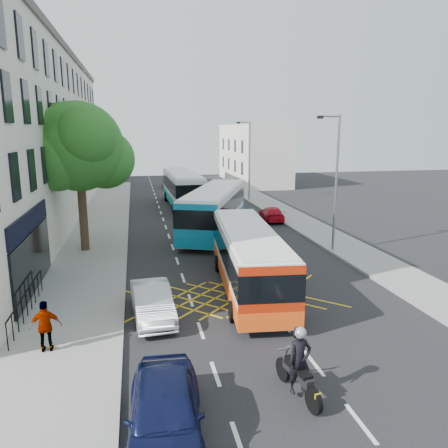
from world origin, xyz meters
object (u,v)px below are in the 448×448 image
distant_car_grey (171,182)px  bus_far (183,188)px  bus_mid (214,210)px  distant_car_silver (227,189)px  lamp_far (249,156)px  parked_car_silver (152,302)px  red_hatchback (272,214)px  lamp_near (335,176)px  pedestrian_far (46,326)px  bus_near (248,258)px  motorbike (299,364)px  parked_car_blue (165,413)px  street_tree (78,148)px

distant_car_grey → bus_far: bearing=-84.2°
bus_mid → distant_car_silver: 19.41m
lamp_far → distant_car_grey: size_ratio=1.70×
parked_car_silver → distant_car_grey: (4.17, 40.46, -0.02)m
red_hatchback → lamp_near: bearing=101.3°
distant_car_silver → red_hatchback: bearing=86.1°
pedestrian_far → distant_car_grey: bearing=-103.2°
lamp_far → bus_mid: size_ratio=0.68×
distant_car_silver → bus_far: bearing=43.0°
parked_car_silver → distant_car_grey: 40.68m
red_hatchback → distant_car_silver: size_ratio=1.06×
bus_near → pedestrian_far: size_ratio=6.02×
bus_far → motorbike: (-0.29, -31.85, -0.76)m
parked_car_blue → distant_car_grey: parked_car_blue is taller
bus_near → motorbike: (-0.76, -8.38, -0.54)m
red_hatchback → distant_car_silver: (-0.55, 15.24, 0.06)m
lamp_far → parked_car_silver: 29.91m
distant_car_grey → street_tree: bearing=-98.3°
lamp_near → distant_car_silver: 25.30m
bus_mid → bus_far: size_ratio=1.00×
street_tree → lamp_far: 22.57m
bus_mid → pedestrian_far: bearing=-96.6°
parked_car_silver → lamp_far: bearing=63.7°
street_tree → pedestrian_far: (0.08, -12.71, -5.27)m
lamp_near → distant_car_grey: 33.92m
pedestrian_far → parked_car_silver: bearing=-150.4°
motorbike → red_hatchback: (6.64, 23.28, -0.40)m
lamp_near → bus_near: (-6.58, -5.18, -3.10)m
lamp_far → bus_near: bearing=-104.6°
street_tree → lamp_far: size_ratio=1.10×
bus_far → lamp_near: bearing=-70.3°
street_tree → bus_mid: size_ratio=0.75×
parked_car_silver → distant_car_grey: size_ratio=0.87×
bus_near → bus_far: size_ratio=0.89×
pedestrian_far → motorbike: bearing=149.3°
bus_mid → parked_car_blue: (-5.00, -20.84, -0.95)m
parked_car_blue → pedestrian_far: (-3.53, 4.91, 0.26)m
lamp_far → parked_car_blue: (-11.10, -34.65, -3.85)m
lamp_near → bus_mid: lamp_near is taller
bus_far → parked_car_silver: bearing=-100.3°
lamp_far → bus_far: 7.80m
bus_far → pedestrian_far: bus_far is taller
bus_mid → motorbike: 19.81m
motorbike → distant_car_grey: 46.54m
motorbike → parked_car_silver: size_ratio=0.57×
parked_car_silver → pedestrian_far: 4.19m
lamp_far → distant_car_silver: size_ratio=2.13×
lamp_far → bus_far: (-7.05, -1.71, -2.88)m
bus_near → bus_far: 23.48m
lamp_near → motorbike: lamp_near is taller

